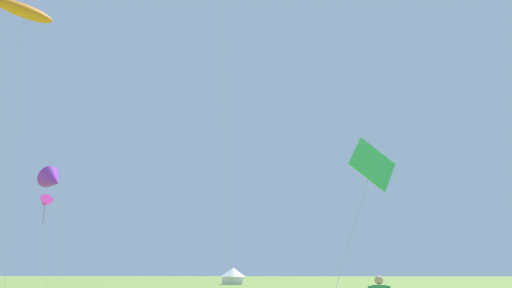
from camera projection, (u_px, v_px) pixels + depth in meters
name	position (u px, v px, depth m)	size (l,w,h in m)	color
kite_magenta_delta	(45.00, 202.00, 64.84)	(2.98, 2.51, 11.19)	#E02DA3
kite_purple_delta	(53.00, 180.00, 53.85)	(4.26, 3.53, 12.51)	purple
kite_green_diamond	(372.00, 164.00, 23.99)	(3.69, 2.92, 8.00)	green
kite_orange_parafoil	(24.00, 11.00, 30.96)	(3.27, 3.65, 17.41)	orange
festival_tent_right	(233.00, 275.00, 75.19)	(3.61, 3.61, 2.35)	white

